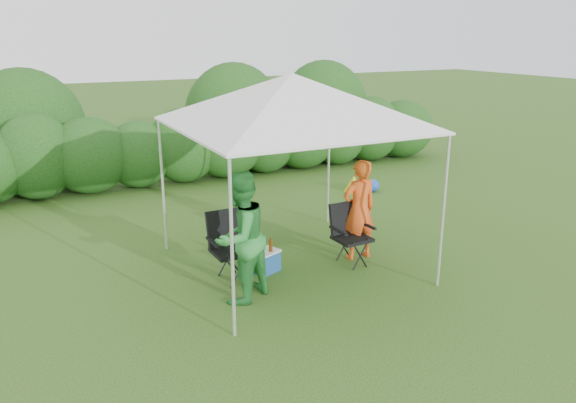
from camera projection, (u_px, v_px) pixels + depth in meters
name	position (u px, v px, depth m)	size (l,w,h in m)	color
ground	(308.00, 278.00, 7.98)	(70.00, 70.00, 0.00)	#375D1D
hedge	(188.00, 147.00, 12.92)	(14.08, 1.53, 1.80)	#225319
canopy	(292.00, 100.00, 7.69)	(3.10, 3.10, 2.83)	silver
chair_right	(349.00, 230.00, 8.41)	(0.59, 0.53, 0.91)	black
chair_left	(230.00, 241.00, 7.84)	(0.62, 0.56, 0.98)	black
man	(359.00, 210.00, 8.50)	(0.57, 0.37, 1.55)	#F4531B
woman	(240.00, 237.00, 7.12)	(0.84, 0.65, 1.72)	#2D8C3A
cooler	(266.00, 261.00, 8.16)	(0.46, 0.40, 0.32)	#205093
bottle	(271.00, 244.00, 8.07)	(0.06, 0.06, 0.21)	#592D0C
lawn_toy	(359.00, 184.00, 12.30)	(0.69, 0.57, 0.34)	gold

